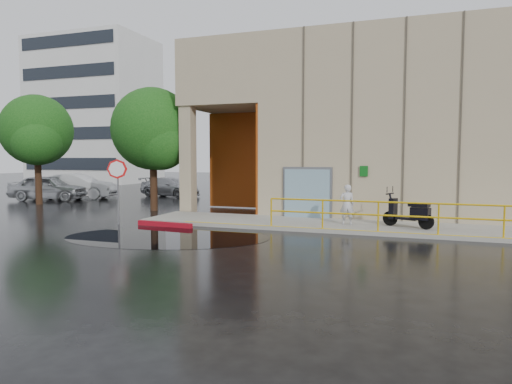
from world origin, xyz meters
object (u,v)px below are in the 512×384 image
at_px(red_curb, 165,224).
at_px(tree_far, 37,133).
at_px(car_a, 48,188).
at_px(car_c, 170,187).
at_px(person, 347,204).
at_px(scooter, 409,204).
at_px(tree_near, 155,132).
at_px(car_b, 78,186).
at_px(stop_sign, 117,177).

bearing_deg(red_curb, tree_far, 156.18).
relative_size(car_a, car_c, 1.05).
bearing_deg(tree_far, person, -9.34).
bearing_deg(scooter, car_a, -171.38).
bearing_deg(tree_near, car_c, 115.27).
bearing_deg(person, car_b, -37.01).
distance_m(person, tree_near, 10.50).
xyz_separation_m(scooter, car_a, (-21.10, 5.14, -0.19)).
distance_m(car_a, tree_near, 10.01).
height_order(person, tree_near, tree_near).
height_order(stop_sign, tree_far, tree_far).
distance_m(scooter, tree_far, 20.13).
bearing_deg(car_c, scooter, -112.10).
xyz_separation_m(person, car_a, (-18.91, 5.08, -0.11)).
height_order(scooter, red_curb, scooter).
relative_size(red_curb, car_b, 0.50).
bearing_deg(tree_near, person, -14.39).
height_order(tree_near, tree_far, tree_far).
xyz_separation_m(person, stop_sign, (-8.69, -1.98, 0.99)).
bearing_deg(person, tree_far, -26.12).
height_order(car_c, tree_far, tree_far).
relative_size(person, scooter, 0.78).
relative_size(red_curb, car_c, 0.55).
bearing_deg(car_b, stop_sign, -148.79).
height_order(red_curb, tree_far, tree_far).
bearing_deg(scooter, person, -159.40).
bearing_deg(car_a, tree_far, -161.64).
distance_m(car_c, tree_near, 9.01).
bearing_deg(person, stop_sign, -3.91).
bearing_deg(person, car_c, -53.92).
bearing_deg(car_a, car_b, -42.71).
distance_m(person, car_c, 16.73).
bearing_deg(tree_near, car_a, 164.31).
height_order(red_curb, car_a, car_a).
xyz_separation_m(person, car_c, (-13.33, 10.10, -0.26)).
height_order(scooter, car_a, scooter).
bearing_deg(car_c, tree_near, -143.61).
xyz_separation_m(scooter, car_c, (-15.52, 10.17, -0.34)).
xyz_separation_m(person, red_curb, (-6.64, -1.91, -0.81)).
xyz_separation_m(person, tree_far, (-17.49, 2.88, 3.11)).
bearing_deg(car_a, scooter, -118.25).
xyz_separation_m(red_curb, car_a, (-12.27, 6.99, 0.70)).
distance_m(stop_sign, tree_near, 5.02).
relative_size(red_curb, tree_near, 0.40).
height_order(car_a, tree_far, tree_far).
bearing_deg(car_b, tree_far, 172.54).
distance_m(red_curb, car_c, 13.76).
relative_size(stop_sign, tree_far, 0.42).
height_order(person, tree_far, tree_far).
height_order(scooter, stop_sign, stop_sign).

